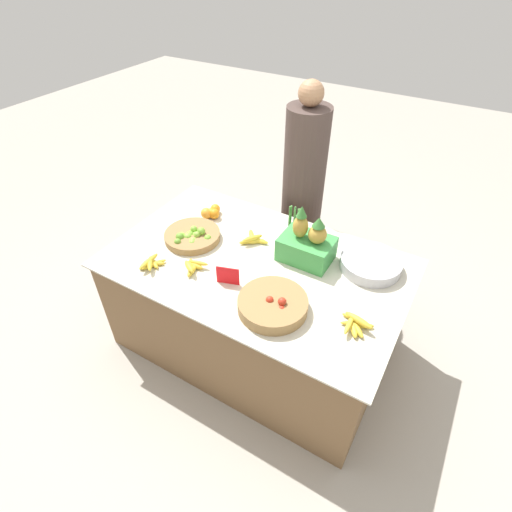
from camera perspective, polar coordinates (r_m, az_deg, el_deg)
The scene contains 14 objects.
ground_plane at distance 2.96m, azimuth -0.00°, elevation -11.88°, with size 12.00×12.00×0.00m, color #ADA599.
market_table at distance 2.68m, azimuth -0.00°, elevation -6.93°, with size 1.80×1.11×0.74m.
lime_bowl at distance 2.62m, azimuth -9.09°, elevation 2.84°, with size 0.36×0.36×0.09m.
tomato_basket at distance 2.12m, azimuth 2.43°, elevation -6.97°, with size 0.37×0.37×0.11m.
orange_pile at distance 2.81m, azimuth -6.37°, elevation 6.21°, with size 0.13×0.16×0.08m.
metal_bowl at distance 2.46m, azimuth 16.05°, elevation -1.05°, with size 0.36×0.36×0.07m.
price_sign at distance 2.25m, azimuth -4.05°, elevation -2.83°, with size 0.13×0.05×0.12m.
produce_crate at distance 2.40m, azimuth 7.30°, elevation 1.68°, with size 0.31×0.23×0.36m.
veg_bundle at distance 2.60m, azimuth 5.47°, elevation 4.96°, with size 0.08×0.03×0.21m.
banana_bunch_front_left at distance 2.47m, azimuth -14.82°, elevation -0.99°, with size 0.13×0.17×0.06m.
banana_bunch_front_center at distance 2.56m, azimuth -0.43°, elevation 2.39°, with size 0.17×0.15×0.06m.
banana_bunch_middle_right at distance 2.39m, azimuth -9.06°, elevation -1.49°, with size 0.15×0.15×0.06m.
banana_bunch_front_right at distance 2.11m, azimuth 14.09°, elevation -9.38°, with size 0.18×0.16×0.06m.
vendor_person at distance 3.08m, azimuth 6.63°, elevation 8.39°, with size 0.31×0.31×1.58m.
Camera 1 is at (0.94, -1.58, 2.32)m, focal length 28.00 mm.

